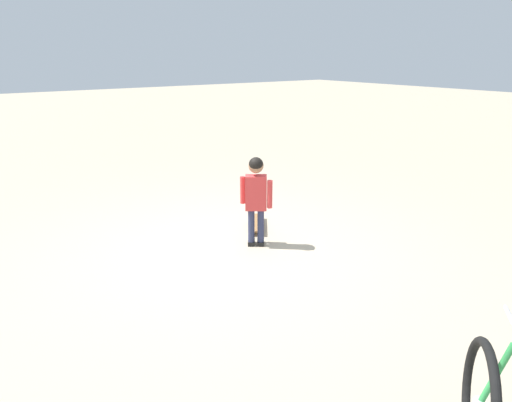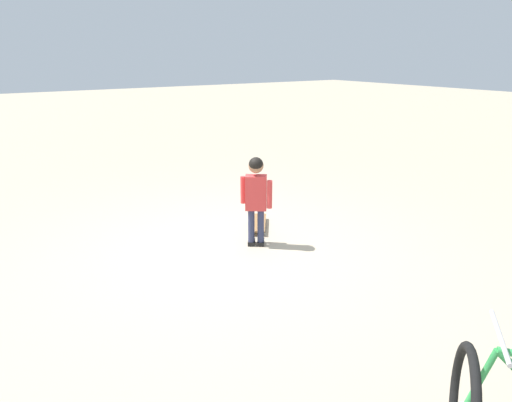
% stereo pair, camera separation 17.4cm
% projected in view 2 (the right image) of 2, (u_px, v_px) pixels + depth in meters
% --- Properties ---
extents(ground_plane, '(50.00, 50.00, 0.00)m').
position_uv_depth(ground_plane, '(227.00, 250.00, 5.11)').
color(ground_plane, tan).
extents(child_person, '(0.37, 0.28, 1.06)m').
position_uv_depth(child_person, '(256.00, 192.00, 5.03)').
color(child_person, '#2D3351').
rests_on(child_person, ground).
extents(skateboard, '(0.63, 0.53, 0.07)m').
position_uv_depth(skateboard, '(258.00, 223.00, 5.76)').
color(skateboard, olive).
rests_on(skateboard, ground).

